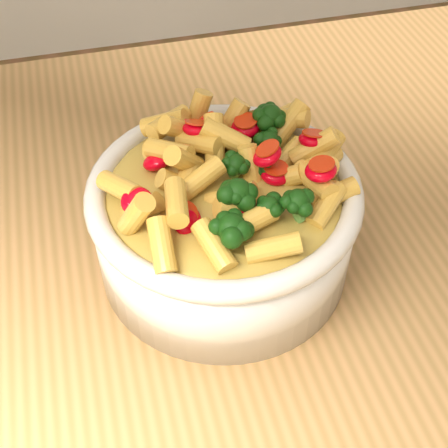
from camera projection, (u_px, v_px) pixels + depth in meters
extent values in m
cube|color=#B07F4B|center=(228.00, 279.00, 0.58)|extent=(1.20, 0.80, 0.04)
cylinder|color=silver|center=(224.00, 227.00, 0.54)|extent=(0.22, 0.22, 0.09)
ellipsoid|color=silver|center=(224.00, 248.00, 0.56)|extent=(0.20, 0.20, 0.03)
torus|color=silver|center=(224.00, 191.00, 0.51)|extent=(0.23, 0.23, 0.02)
ellipsoid|color=gold|center=(224.00, 191.00, 0.51)|extent=(0.19, 0.19, 0.02)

